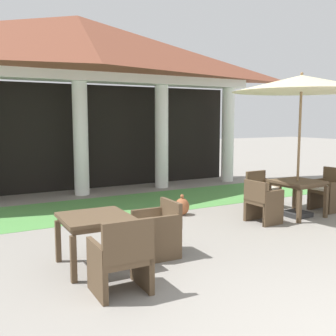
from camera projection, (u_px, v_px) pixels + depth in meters
background_pavilion at (77, 60)px, 10.26m from camera, size 10.74×2.49×4.55m
lawn_strip at (105, 207)px, 9.11m from camera, size 12.54×2.29×0.01m
patio_table_near_foreground at (297, 186)px, 8.21m from camera, size 0.90×0.90×0.74m
patio_umbrella_near_foreground at (301, 85)px, 7.96m from camera, size 2.74×2.74×2.91m
patio_chair_near_foreground_north at (262, 190)px, 9.06m from camera, size 0.61×0.58×0.81m
patio_chair_near_foreground_east at (328, 191)px, 8.75m from camera, size 0.58×0.60×0.93m
patio_chair_near_foreground_west at (262, 202)px, 7.72m from camera, size 0.52×0.61×0.83m
patio_table_mid_left at (95, 223)px, 5.42m from camera, size 0.91×0.91×0.71m
patio_chair_mid_left_east at (158, 229)px, 5.88m from camera, size 0.56×0.62×0.80m
patio_chair_mid_left_south at (121, 259)px, 4.60m from camera, size 0.63×0.60×0.90m
terracotta_urn at (182, 206)px, 8.37m from camera, size 0.30×0.30×0.44m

